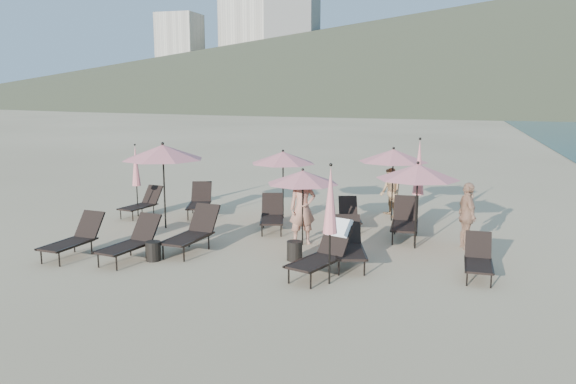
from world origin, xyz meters
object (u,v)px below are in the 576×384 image
(umbrella_open_4, at_px, (393,156))
(side_table_1, at_px, (295,251))
(lounger_3, at_px, (324,251))
(umbrella_open_1, at_px, (303,177))
(umbrella_open_3, at_px, (283,158))
(beachgoer_b, at_px, (390,193))
(lounger_2, at_px, (193,232))
(lounger_9, at_px, (349,215))
(lounger_1, at_px, (131,241))
(beachgoer_c, at_px, (467,216))
(umbrella_open_0, at_px, (163,152))
(lounger_0, at_px, (75,238))
(umbrella_closed_1, at_px, (419,168))
(lounger_4, at_px, (348,244))
(lounger_6, at_px, (142,203))
(lounger_8, at_px, (272,215))
(lounger_7, at_px, (200,201))
(beachgoer_a, at_px, (303,208))
(side_table_0, at_px, (153,251))
(lounger_5, at_px, (478,259))
(lounger_10, at_px, (405,220))
(umbrella_closed_0, at_px, (330,201))
(umbrella_open_2, at_px, (418,172))

(umbrella_open_4, bearing_deg, side_table_1, -109.61)
(lounger_3, xyz_separation_m, umbrella_open_1, (-1.07, 2.21, 1.24))
(umbrella_open_3, xyz_separation_m, beachgoer_b, (3.18, 1.24, -1.14))
(lounger_2, distance_m, lounger_9, 4.81)
(lounger_1, xyz_separation_m, beachgoer_c, (7.58, 3.24, 0.39))
(umbrella_open_0, bearing_deg, lounger_3, -27.99)
(lounger_2, xyz_separation_m, lounger_3, (3.54, -0.88, 0.04))
(lounger_0, bearing_deg, lounger_1, 10.29)
(lounger_1, distance_m, umbrella_open_4, 8.18)
(umbrella_closed_1, bearing_deg, side_table_1, -129.68)
(lounger_4, xyz_separation_m, lounger_6, (-7.26, 3.25, -0.05))
(lounger_3, bearing_deg, lounger_4, 87.56)
(beachgoer_b, bearing_deg, lounger_4, -34.77)
(lounger_8, bearing_deg, lounger_7, 140.02)
(beachgoer_c, bearing_deg, umbrella_open_0, 72.87)
(lounger_2, xyz_separation_m, lounger_8, (1.21, 2.65, -0.05))
(lounger_0, bearing_deg, beachgoer_a, 33.69)
(umbrella_closed_1, xyz_separation_m, beachgoer_c, (1.28, -0.95, -1.04))
(side_table_0, bearing_deg, beachgoer_b, 53.12)
(lounger_4, height_order, side_table_0, lounger_4)
(umbrella_open_1, distance_m, umbrella_open_3, 3.15)
(umbrella_open_3, bearing_deg, beachgoer_a, -63.50)
(umbrella_open_4, bearing_deg, lounger_9, -128.65)
(lounger_5, distance_m, beachgoer_b, 6.01)
(umbrella_closed_1, height_order, side_table_0, umbrella_closed_1)
(lounger_10, xyz_separation_m, umbrella_open_3, (-3.86, 1.31, 1.44))
(lounger_0, xyz_separation_m, lounger_2, (2.52, 1.21, 0.04))
(lounger_0, relative_size, lounger_5, 1.18)
(lounger_0, relative_size, lounger_8, 0.99)
(lounger_5, distance_m, lounger_9, 4.95)
(lounger_9, bearing_deg, beachgoer_a, -129.29)
(lounger_1, distance_m, lounger_9, 6.32)
(umbrella_open_0, height_order, umbrella_closed_0, umbrella_closed_0)
(lounger_8, bearing_deg, lounger_2, -131.23)
(umbrella_open_4, xyz_separation_m, side_table_1, (-1.74, -4.87, -1.78))
(beachgoer_c, bearing_deg, umbrella_open_2, 87.35)
(umbrella_closed_0, bearing_deg, beachgoer_b, 85.96)
(lounger_0, relative_size, beachgoer_a, 0.93)
(lounger_1, bearing_deg, lounger_2, 55.27)
(lounger_3, bearing_deg, umbrella_closed_0, -46.96)
(side_table_0, xyz_separation_m, beachgoer_a, (2.97, 2.45, 0.72))
(umbrella_open_3, height_order, beachgoer_c, umbrella_open_3)
(lounger_8, xyz_separation_m, umbrella_closed_0, (2.57, -4.08, 1.30))
(lounger_4, height_order, beachgoer_a, beachgoer_a)
(umbrella_open_1, bearing_deg, umbrella_open_4, 61.47)
(umbrella_open_2, distance_m, umbrella_open_3, 4.82)
(lounger_10, height_order, beachgoer_b, beachgoer_b)
(lounger_3, relative_size, beachgoer_a, 1.01)
(lounger_2, relative_size, umbrella_open_3, 0.88)
(umbrella_closed_0, bearing_deg, side_table_0, 174.26)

